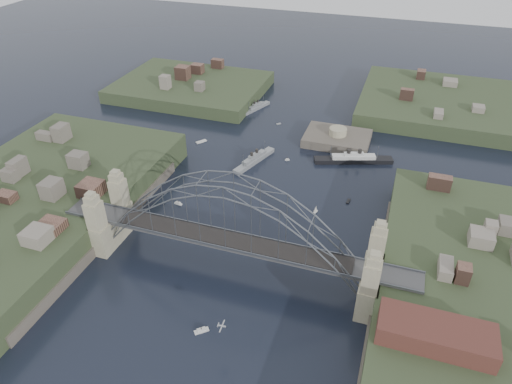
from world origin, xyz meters
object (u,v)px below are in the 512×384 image
(fort_island, at_px, (337,143))
(naval_cruiser_far, at_px, (256,108))
(bridge, at_px, (230,227))
(naval_cruiser_near, at_px, (254,160))
(wharf_shed, at_px, (436,334))
(ocean_liner, at_px, (353,159))

(fort_island, distance_m, naval_cruiser_far, 39.30)
(bridge, xyz_separation_m, naval_cruiser_near, (-10.70, 48.07, -11.44))
(wharf_shed, bearing_deg, fort_island, 110.85)
(wharf_shed, bearing_deg, naval_cruiser_near, 131.39)
(fort_island, relative_size, wharf_shed, 1.10)
(fort_island, distance_m, wharf_shed, 90.48)
(naval_cruiser_near, xyz_separation_m, naval_cruiser_far, (-12.56, 39.26, -0.11))
(ocean_liner, bearing_deg, fort_island, 122.66)
(bridge, relative_size, naval_cruiser_near, 4.47)
(fort_island, height_order, naval_cruiser_near, fort_island)
(fort_island, height_order, wharf_shed, wharf_shed)
(bridge, height_order, ocean_liner, bridge)
(ocean_liner, bearing_deg, naval_cruiser_far, 145.89)
(fort_island, bearing_deg, naval_cruiser_near, -135.98)
(ocean_liner, bearing_deg, bridge, -108.39)
(bridge, xyz_separation_m, ocean_liner, (19.42, 58.42, -11.37))
(naval_cruiser_near, bearing_deg, fort_island, 44.02)
(fort_island, height_order, naval_cruiser_far, fort_island)
(fort_island, xyz_separation_m, ocean_liner, (7.42, -11.58, 1.30))
(naval_cruiser_far, height_order, ocean_liner, ocean_liner)
(ocean_liner, bearing_deg, wharf_shed, -71.25)
(wharf_shed, bearing_deg, bridge, 162.35)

